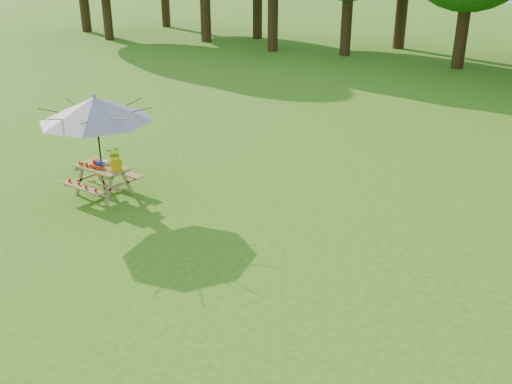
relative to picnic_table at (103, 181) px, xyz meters
The scene contains 5 objects.
picnic_table is the anchor object (origin of this frame).
patio_umbrella 1.62m from the picnic_table, 84.81° to the left, with size 2.70×2.70×2.27m.
produce_bins 0.40m from the picnic_table, 158.97° to the left, with size 0.30×0.33×0.13m.
tomatoes_row 0.44m from the picnic_table, 130.12° to the right, with size 0.77×0.13×0.07m, color red, non-canonical shape.
flower_bucket 0.79m from the picnic_table, ahead, with size 0.42×0.39×0.56m.
Camera 1 is at (8.04, -2.74, 5.05)m, focal length 40.00 mm.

